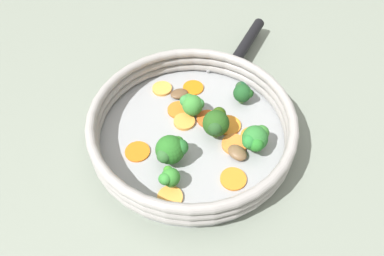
{
  "coord_description": "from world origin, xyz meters",
  "views": [
    {
      "loc": [
        -0.39,
        -0.01,
        0.51
      ],
      "look_at": [
        0.0,
        0.0,
        0.03
      ],
      "focal_mm": 35.0,
      "sensor_mm": 36.0,
      "label": 1
    }
  ],
  "objects_px": {
    "carrot_slice_7": "(179,110)",
    "carrot_slice_10": "(192,88)",
    "carrot_slice_0": "(184,122)",
    "carrot_slice_6": "(208,119)",
    "broccoli_floret_4": "(255,139)",
    "carrot_slice_9": "(137,152)",
    "mushroom_piece_1": "(237,153)",
    "carrot_slice_4": "(252,136)",
    "carrot_slice_1": "(170,197)",
    "mushroom_piece_0": "(179,94)",
    "broccoli_floret_3": "(243,92)",
    "broccoli_floret_2": "(171,150)",
    "broccoli_floret_5": "(191,104)",
    "carrot_slice_8": "(228,125)",
    "carrot_slice_3": "(162,89)",
    "broccoli_floret_1": "(216,122)",
    "broccoli_floret_0": "(169,178)",
    "skillet": "(192,137)",
    "carrot_slice_2": "(233,179)",
    "carrot_slice_5": "(234,144)"
  },
  "relations": [
    {
      "from": "carrot_slice_7",
      "to": "carrot_slice_10",
      "type": "height_order",
      "value": "carrot_slice_7"
    },
    {
      "from": "carrot_slice_0",
      "to": "carrot_slice_6",
      "type": "height_order",
      "value": "same"
    },
    {
      "from": "carrot_slice_10",
      "to": "broccoli_floret_4",
      "type": "xyz_separation_m",
      "value": [
        -0.14,
        -0.1,
        0.03
      ]
    },
    {
      "from": "carrot_slice_9",
      "to": "carrot_slice_7",
      "type": "bearing_deg",
      "value": -34.53
    },
    {
      "from": "carrot_slice_9",
      "to": "mushroom_piece_1",
      "type": "relative_size",
      "value": 1.18
    },
    {
      "from": "carrot_slice_4",
      "to": "carrot_slice_10",
      "type": "xyz_separation_m",
      "value": [
        0.11,
        0.1,
        -0.0
      ]
    },
    {
      "from": "carrot_slice_1",
      "to": "carrot_slice_6",
      "type": "height_order",
      "value": "same"
    },
    {
      "from": "carrot_slice_4",
      "to": "mushroom_piece_0",
      "type": "distance_m",
      "value": 0.16
    },
    {
      "from": "broccoli_floret_3",
      "to": "mushroom_piece_0",
      "type": "xyz_separation_m",
      "value": [
        0.01,
        0.11,
        -0.02
      ]
    },
    {
      "from": "carrot_slice_4",
      "to": "broccoli_floret_2",
      "type": "relative_size",
      "value": 0.72
    },
    {
      "from": "broccoli_floret_2",
      "to": "mushroom_piece_0",
      "type": "height_order",
      "value": "broccoli_floret_2"
    },
    {
      "from": "broccoli_floret_3",
      "to": "broccoli_floret_5",
      "type": "bearing_deg",
      "value": 109.5
    },
    {
      "from": "carrot_slice_7",
      "to": "carrot_slice_8",
      "type": "height_order",
      "value": "same"
    },
    {
      "from": "carrot_slice_3",
      "to": "carrot_slice_7",
      "type": "bearing_deg",
      "value": -147.73
    },
    {
      "from": "mushroom_piece_1",
      "to": "mushroom_piece_0",
      "type": "bearing_deg",
      "value": 36.84
    },
    {
      "from": "broccoli_floret_3",
      "to": "broccoli_floret_1",
      "type": "bearing_deg",
      "value": 147.45
    },
    {
      "from": "carrot_slice_8",
      "to": "broccoli_floret_0",
      "type": "height_order",
      "value": "broccoli_floret_0"
    },
    {
      "from": "broccoli_floret_1",
      "to": "broccoli_floret_2",
      "type": "bearing_deg",
      "value": 129.37
    },
    {
      "from": "broccoli_floret_1",
      "to": "broccoli_floret_4",
      "type": "xyz_separation_m",
      "value": [
        -0.03,
        -0.06,
        -0.0
      ]
    },
    {
      "from": "carrot_slice_1",
      "to": "mushroom_piece_0",
      "type": "relative_size",
      "value": 1.17
    },
    {
      "from": "carrot_slice_8",
      "to": "broccoli_floret_4",
      "type": "bearing_deg",
      "value": -141.01
    },
    {
      "from": "broccoli_floret_4",
      "to": "mushroom_piece_0",
      "type": "height_order",
      "value": "broccoli_floret_4"
    },
    {
      "from": "carrot_slice_7",
      "to": "broccoli_floret_0",
      "type": "bearing_deg",
      "value": 177.36
    },
    {
      "from": "skillet",
      "to": "carrot_slice_10",
      "type": "bearing_deg",
      "value": 0.9
    },
    {
      "from": "broccoli_floret_3",
      "to": "carrot_slice_1",
      "type": "bearing_deg",
      "value": 149.58
    },
    {
      "from": "broccoli_floret_0",
      "to": "broccoli_floret_3",
      "type": "relative_size",
      "value": 1.0
    },
    {
      "from": "carrot_slice_2",
      "to": "broccoli_floret_4",
      "type": "height_order",
      "value": "broccoli_floret_4"
    },
    {
      "from": "carrot_slice_1",
      "to": "carrot_slice_3",
      "type": "distance_m",
      "value": 0.23
    },
    {
      "from": "carrot_slice_0",
      "to": "broccoli_floret_4",
      "type": "bearing_deg",
      "value": -115.2
    },
    {
      "from": "broccoli_floret_0",
      "to": "broccoli_floret_3",
      "type": "xyz_separation_m",
      "value": [
        0.18,
        -0.12,
        -0.0
      ]
    },
    {
      "from": "carrot_slice_10",
      "to": "carrot_slice_3",
      "type": "bearing_deg",
      "value": 94.54
    },
    {
      "from": "carrot_slice_6",
      "to": "carrot_slice_9",
      "type": "xyz_separation_m",
      "value": [
        -0.07,
        0.11,
        -0.0
      ]
    },
    {
      "from": "carrot_slice_3",
      "to": "broccoli_floret_0",
      "type": "bearing_deg",
      "value": -172.76
    },
    {
      "from": "carrot_slice_1",
      "to": "carrot_slice_6",
      "type": "relative_size",
      "value": 1.0
    },
    {
      "from": "broccoli_floret_0",
      "to": "broccoli_floret_2",
      "type": "height_order",
      "value": "broccoli_floret_2"
    },
    {
      "from": "mushroom_piece_1",
      "to": "carrot_slice_3",
      "type": "bearing_deg",
      "value": 41.9
    },
    {
      "from": "broccoli_floret_1",
      "to": "carrot_slice_3",
      "type": "bearing_deg",
      "value": 43.81
    },
    {
      "from": "carrot_slice_1",
      "to": "broccoli_floret_1",
      "type": "distance_m",
      "value": 0.15
    },
    {
      "from": "mushroom_piece_1",
      "to": "carrot_slice_2",
      "type": "bearing_deg",
      "value": 169.63
    },
    {
      "from": "broccoli_floret_5",
      "to": "mushroom_piece_0",
      "type": "relative_size",
      "value": 1.33
    },
    {
      "from": "carrot_slice_5",
      "to": "carrot_slice_8",
      "type": "height_order",
      "value": "carrot_slice_5"
    },
    {
      "from": "carrot_slice_1",
      "to": "mushroom_piece_0",
      "type": "distance_m",
      "value": 0.21
    },
    {
      "from": "carrot_slice_2",
      "to": "carrot_slice_9",
      "type": "height_order",
      "value": "same"
    },
    {
      "from": "carrot_slice_3",
      "to": "broccoli_floret_0",
      "type": "relative_size",
      "value": 0.96
    },
    {
      "from": "carrot_slice_1",
      "to": "carrot_slice_2",
      "type": "xyz_separation_m",
      "value": [
        0.03,
        -0.1,
        -0.0
      ]
    },
    {
      "from": "broccoli_floret_1",
      "to": "broccoli_floret_3",
      "type": "distance_m",
      "value": 0.09
    },
    {
      "from": "carrot_slice_9",
      "to": "carrot_slice_2",
      "type": "bearing_deg",
      "value": -107.62
    },
    {
      "from": "skillet",
      "to": "carrot_slice_8",
      "type": "distance_m",
      "value": 0.07
    },
    {
      "from": "carrot_slice_6",
      "to": "broccoli_floret_2",
      "type": "distance_m",
      "value": 0.11
    },
    {
      "from": "carrot_slice_6",
      "to": "carrot_slice_7",
      "type": "height_order",
      "value": "same"
    }
  ]
}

